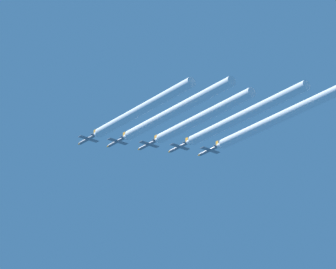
{
  "coord_description": "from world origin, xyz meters",
  "views": [
    {
      "loc": [
        -222.34,
        -286.58,
        2.62
      ],
      "look_at": [
        0.27,
        -12.53,
        162.31
      ],
      "focal_mm": 105.43,
      "sensor_mm": 36.0,
      "label": 1
    }
  ],
  "objects_px": {
    "jet_lead": "(87,139)",
    "jet_fourth_echelon": "(179,147)",
    "jet_second_echelon": "(116,142)",
    "jet_fifth_echelon": "(209,151)",
    "jet_third_echelon": "(148,145)"
  },
  "relations": [
    {
      "from": "jet_second_echelon",
      "to": "jet_fourth_echelon",
      "type": "height_order",
      "value": "jet_second_echelon"
    },
    {
      "from": "jet_fifth_echelon",
      "to": "jet_second_echelon",
      "type": "bearing_deg",
      "value": 140.09
    },
    {
      "from": "jet_lead",
      "to": "jet_third_echelon",
      "type": "relative_size",
      "value": 1.0
    },
    {
      "from": "jet_third_echelon",
      "to": "jet_lead",
      "type": "bearing_deg",
      "value": 139.92
    },
    {
      "from": "jet_lead",
      "to": "jet_third_echelon",
      "type": "height_order",
      "value": "jet_lead"
    },
    {
      "from": "jet_fifth_echelon",
      "to": "jet_third_echelon",
      "type": "bearing_deg",
      "value": 138.61
    },
    {
      "from": "jet_second_echelon",
      "to": "jet_fourth_echelon",
      "type": "xyz_separation_m",
      "value": [
        19.21,
        -16.06,
        -2.51
      ]
    },
    {
      "from": "jet_second_echelon",
      "to": "jet_fourth_echelon",
      "type": "relative_size",
      "value": 1.0
    },
    {
      "from": "jet_third_echelon",
      "to": "jet_fifth_echelon",
      "type": "relative_size",
      "value": 1.0
    },
    {
      "from": "jet_second_echelon",
      "to": "jet_third_echelon",
      "type": "relative_size",
      "value": 1.0
    },
    {
      "from": "jet_lead",
      "to": "jet_fourth_echelon",
      "type": "distance_m",
      "value": 37.13
    },
    {
      "from": "jet_fourth_echelon",
      "to": "jet_lead",
      "type": "bearing_deg",
      "value": 139.01
    },
    {
      "from": "jet_second_echelon",
      "to": "jet_fourth_echelon",
      "type": "distance_m",
      "value": 25.17
    },
    {
      "from": "jet_second_echelon",
      "to": "jet_fifth_echelon",
      "type": "height_order",
      "value": "jet_second_echelon"
    },
    {
      "from": "jet_fourth_echelon",
      "to": "jet_fifth_echelon",
      "type": "distance_m",
      "value": 12.17
    }
  ]
}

